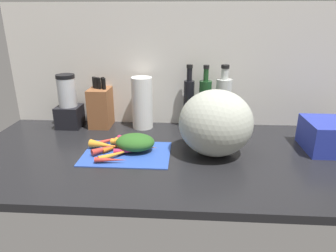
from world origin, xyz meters
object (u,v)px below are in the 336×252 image
object	(u,v)px
carrot_5	(113,139)
carrot_9	(111,147)
winter_squash	(216,123)
carrot_4	(111,160)
blender_appliance	(68,105)
carrot_12	(127,151)
carrot_3	(129,143)
dish_rack	(332,136)
paper_towel_roll	(142,103)
bottle_0	(189,102)
carrot_0	(118,154)
carrot_8	(130,143)
carrot_2	(138,146)
bottle_1	(205,104)
bottle_2	(223,103)
carrot_11	(134,142)
carrot_6	(122,143)
carrot_10	(104,145)
cutting_board	(127,153)
carrot_1	(120,145)
carrot_7	(139,140)
knife_block	(101,106)

from	to	relation	value
carrot_5	carrot_9	distance (cm)	9.17
carrot_5	winter_squash	world-z (taller)	winter_squash
carrot_4	blender_appliance	distance (cm)	51.39
carrot_12	carrot_3	bearing A→B (deg)	93.16
carrot_5	dish_rack	world-z (taller)	dish_rack
paper_towel_roll	bottle_0	world-z (taller)	bottle_0
paper_towel_roll	bottle_0	bearing A→B (deg)	6.56
bottle_0	paper_towel_roll	bearing A→B (deg)	-173.44
carrot_0	carrot_8	bearing A→B (deg)	71.04
carrot_5	carrot_12	xyz separation A→B (cm)	(8.73, -12.29, 0.23)
carrot_2	dish_rack	bearing A→B (deg)	4.20
carrot_8	bottle_1	xyz separation A→B (cm)	(32.60, 25.81, 10.69)
bottle_1	bottle_2	bearing A→B (deg)	1.95
carrot_0	carrot_4	distance (cm)	5.54
carrot_2	carrot_11	size ratio (longest dim) A/B	1.17
carrot_12	bottle_0	distance (cm)	45.55
carrot_6	carrot_5	bearing A→B (deg)	142.50
dish_rack	carrot_10	bearing A→B (deg)	-175.86
carrot_2	blender_appliance	bearing A→B (deg)	145.80
carrot_2	paper_towel_roll	world-z (taller)	paper_towel_roll
cutting_board	carrot_10	world-z (taller)	carrot_10
carrot_1	bottle_1	world-z (taller)	bottle_1
carrot_3	paper_towel_roll	xyz separation A→B (cm)	(2.17, 26.17, 10.42)
cutting_board	paper_towel_roll	size ratio (longest dim) A/B	1.38
cutting_board	carrot_9	world-z (taller)	carrot_9
carrot_12	dish_rack	distance (cm)	86.14
carrot_5	paper_towel_roll	world-z (taller)	paper_towel_roll
cutting_board	carrot_4	bearing A→B (deg)	-115.29
cutting_board	carrot_7	xyz separation A→B (cm)	(3.39, 11.20, 1.45)
carrot_6	carrot_12	xyz separation A→B (cm)	(3.46, -8.24, -0.11)
carrot_5	carrot_11	bearing A→B (deg)	-17.26
bottle_2	bottle_0	bearing A→B (deg)	169.91
carrot_5	knife_block	size ratio (longest dim) A/B	0.70
carrot_3	carrot_6	xyz separation A→B (cm)	(-3.04, 0.66, -0.30)
carrot_1	carrot_11	distance (cm)	6.20
carrot_0	carrot_8	world-z (taller)	carrot_8
carrot_7	carrot_4	bearing A→B (deg)	-110.78
carrot_6	carrot_7	xyz separation A→B (cm)	(6.59, 4.49, -0.29)
carrot_5	winter_squash	xyz separation A→B (cm)	(44.43, -8.41, 11.64)
carrot_3	knife_block	distance (cm)	34.68
winter_squash	carrot_8	bearing A→B (deg)	174.43
carrot_2	carrot_7	distance (cm)	7.26
carrot_1	dish_rack	size ratio (longest dim) A/B	0.76
carrot_1	carrot_4	bearing A→B (deg)	-92.37
carrot_2	carrot_3	world-z (taller)	carrot_3
carrot_8	paper_towel_roll	world-z (taller)	paper_towel_roll
carrot_11	bottle_2	bearing A→B (deg)	31.13
carrot_9	dish_rack	size ratio (longest dim) A/B	0.78
dish_rack	carrot_9	bearing A→B (deg)	-174.92
carrot_4	dish_rack	size ratio (longest dim) A/B	0.55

